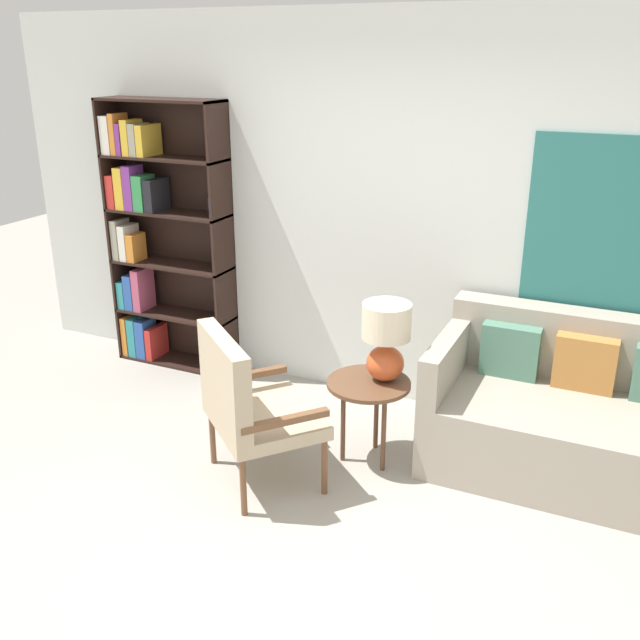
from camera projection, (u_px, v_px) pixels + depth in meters
ground_plane at (258, 556)px, 3.65m from camera, size 14.00×14.00×0.00m
wall_back at (402, 218)px, 4.87m from camera, size 6.40×0.08×2.70m
bookshelf at (154, 238)px, 5.60m from camera, size 1.00×0.30×2.09m
armchair at (246, 400)px, 4.08m from camera, size 0.88×0.87×0.95m
couch at (576, 417)px, 4.30m from camera, size 1.69×0.95×0.92m
side_table at (368, 390)px, 4.34m from camera, size 0.51×0.51×0.54m
table_lamp at (386, 337)px, 4.25m from camera, size 0.30×0.30×0.49m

